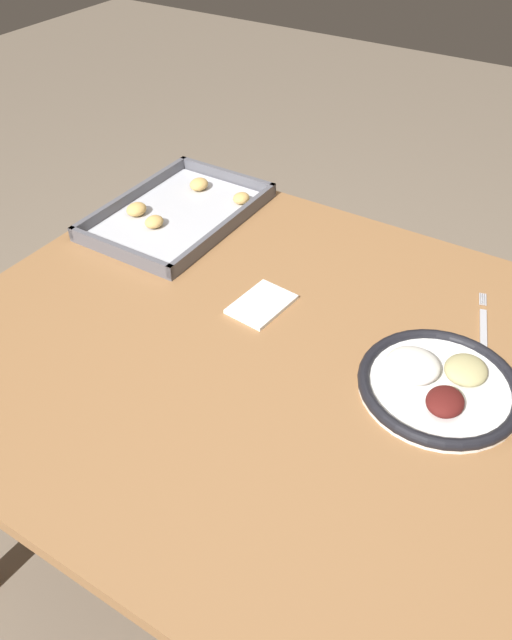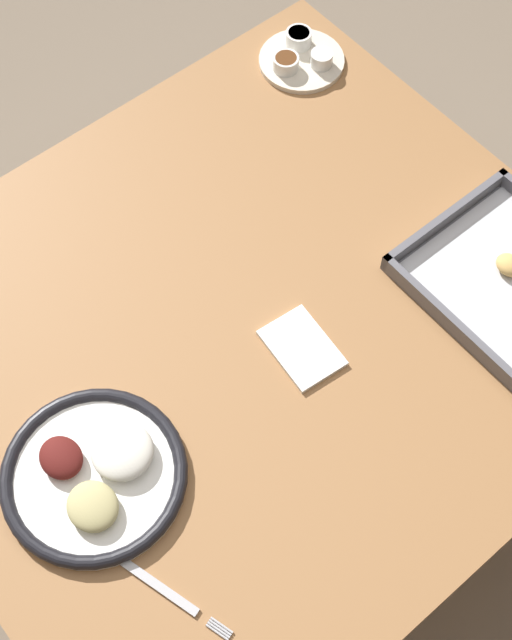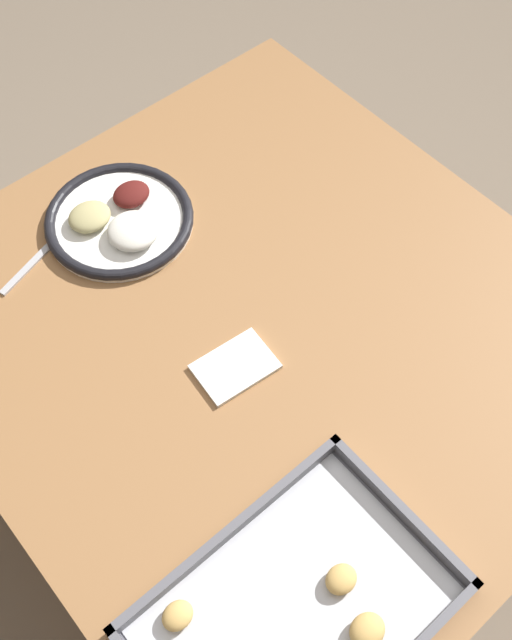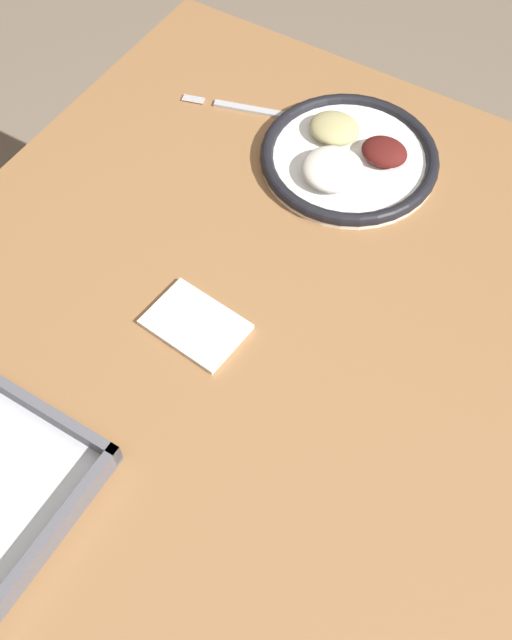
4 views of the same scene
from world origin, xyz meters
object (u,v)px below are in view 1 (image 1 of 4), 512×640
(dinner_plate, at_px, (438,384))
(fork, at_px, (483,333))
(napkin, at_px, (262,304))
(baking_tray, at_px, (178,212))

(dinner_plate, distance_m, fork, 0.18)
(dinner_plate, bearing_deg, napkin, 84.91)
(fork, bearing_deg, dinner_plate, 155.16)
(baking_tray, relative_size, napkin, 3.13)
(dinner_plate, height_order, baking_tray, dinner_plate)
(dinner_plate, relative_size, napkin, 2.03)
(fork, bearing_deg, napkin, 93.59)
(baking_tray, bearing_deg, dinner_plate, -106.88)
(fork, bearing_deg, baking_tray, 70.27)
(fork, distance_m, napkin, 0.41)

